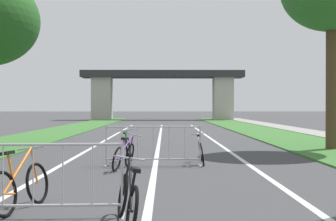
% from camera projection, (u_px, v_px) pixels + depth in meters
% --- Properties ---
extents(grass_verge_left, '(3.43, 62.63, 0.05)m').
position_uv_depth(grass_verge_left, '(58.00, 132.00, 27.91)').
color(grass_verge_left, '#386B2D').
rests_on(grass_verge_left, ground).
extents(grass_verge_right, '(3.43, 62.63, 0.05)m').
position_uv_depth(grass_verge_right, '(262.00, 132.00, 28.00)').
color(grass_verge_right, '#386B2D').
rests_on(grass_verge_right, ground).
extents(sidewalk_path_right, '(1.85, 62.63, 0.08)m').
position_uv_depth(sidewalk_path_right, '(305.00, 131.00, 28.02)').
color(sidewalk_path_right, gray).
rests_on(sidewalk_path_right, ground).
extents(lane_stripe_center, '(0.14, 36.23, 0.01)m').
position_uv_depth(lane_stripe_center, '(159.00, 141.00, 20.45)').
color(lane_stripe_center, silver).
rests_on(lane_stripe_center, ground).
extents(lane_stripe_right_lane, '(0.14, 36.23, 0.01)m').
position_uv_depth(lane_stripe_right_lane, '(215.00, 141.00, 20.47)').
color(lane_stripe_right_lane, silver).
rests_on(lane_stripe_right_lane, ground).
extents(lane_stripe_left_lane, '(0.14, 36.23, 0.01)m').
position_uv_depth(lane_stripe_left_lane, '(103.00, 141.00, 20.43)').
color(lane_stripe_left_lane, silver).
rests_on(lane_stripe_left_lane, ground).
extents(overpass_bridge, '(19.12, 3.27, 5.81)m').
position_uv_depth(overpass_bridge, '(163.00, 87.00, 54.06)').
color(overpass_bridge, '#2D2D30').
rests_on(overpass_bridge, ground).
extents(crowd_barrier_nearest, '(2.55, 0.54, 1.05)m').
position_uv_depth(crowd_barrier_nearest, '(33.00, 181.00, 6.33)').
color(crowd_barrier_nearest, '#ADADB2').
rests_on(crowd_barrier_nearest, ground).
extents(crowd_barrier_second, '(2.53, 0.44, 1.05)m').
position_uv_depth(crowd_barrier_second, '(153.00, 146.00, 11.94)').
color(crowd_barrier_second, '#ADADB2').
rests_on(crowd_barrier_second, ground).
extents(bicycle_green_0, '(0.47, 1.67, 0.94)m').
position_uv_depth(bicycle_green_0, '(128.00, 149.00, 12.52)').
color(bicycle_green_0, black).
rests_on(bicycle_green_0, ground).
extents(bicycle_white_1, '(0.48, 1.66, 0.84)m').
position_uv_depth(bicycle_white_1, '(201.00, 151.00, 12.46)').
color(bicycle_white_1, black).
rests_on(bicycle_white_1, ground).
extents(bicycle_purple_2, '(0.69, 1.62, 0.90)m').
position_uv_depth(bicycle_purple_2, '(124.00, 155.00, 11.33)').
color(bicycle_purple_2, black).
rests_on(bicycle_purple_2, ground).
extents(bicycle_orange_3, '(0.51, 1.60, 0.94)m').
position_uv_depth(bicycle_orange_3, '(21.00, 186.00, 6.83)').
color(bicycle_orange_3, black).
rests_on(bicycle_orange_3, ground).
extents(bicycle_black_5, '(0.46, 1.63, 0.89)m').
position_uv_depth(bicycle_black_5, '(128.00, 200.00, 5.89)').
color(bicycle_black_5, black).
rests_on(bicycle_black_5, ground).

